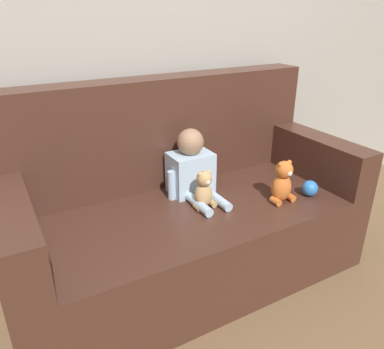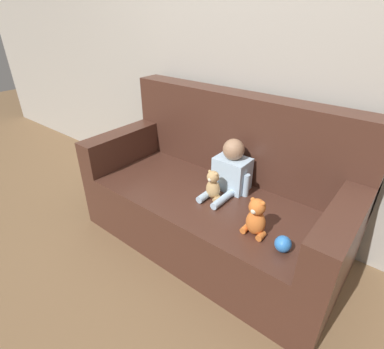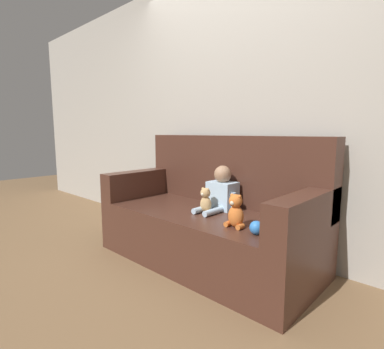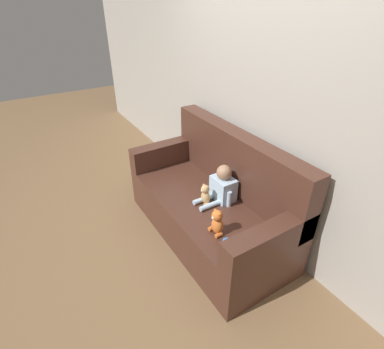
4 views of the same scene
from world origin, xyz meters
name	(u,v)px [view 3 (image 3 of 4)]	position (x,y,z in m)	size (l,w,h in m)	color
ground_plane	(205,261)	(0.00, 0.00, 0.00)	(12.00, 12.00, 0.00)	brown
wall_back	(243,106)	(0.00, 0.50, 1.30)	(8.00, 0.05, 2.60)	#ADA89E
couch	(211,218)	(0.00, 0.07, 0.35)	(1.80, 0.84, 1.03)	#47281E
person_baby	(221,192)	(0.08, 0.11, 0.58)	(0.30, 0.37, 0.36)	silver
teddy_bear_brown	(206,201)	(0.05, -0.06, 0.53)	(0.12, 0.09, 0.20)	tan
plush_toy_side	(236,212)	(0.44, -0.20, 0.54)	(0.13, 0.10, 0.23)	orange
toy_ball	(256,228)	(0.61, -0.23, 0.48)	(0.09, 0.09, 0.09)	#337FDB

